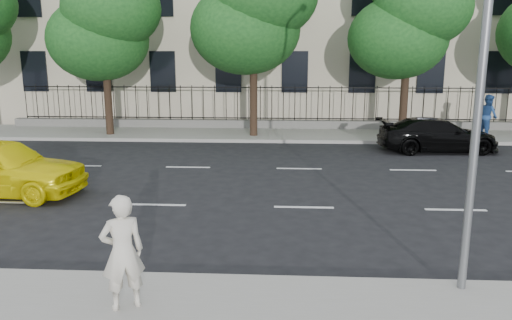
% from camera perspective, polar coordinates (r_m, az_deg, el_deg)
% --- Properties ---
extents(ground, '(120.00, 120.00, 0.00)m').
position_cam_1_polar(ground, '(11.15, 5.98, -9.33)').
color(ground, black).
rests_on(ground, ground).
extents(far_sidewalk, '(60.00, 4.00, 0.15)m').
position_cam_1_polar(far_sidewalk, '(24.69, 4.49, 2.92)').
color(far_sidewalk, gray).
rests_on(far_sidewalk, ground).
extents(lane_markings, '(49.60, 4.62, 0.01)m').
position_cam_1_polar(lane_markings, '(15.65, 5.18, -2.88)').
color(lane_markings, silver).
rests_on(lane_markings, ground).
extents(iron_fence, '(30.00, 0.50, 2.20)m').
position_cam_1_polar(iron_fence, '(26.28, 4.43, 4.76)').
color(iron_fence, slate).
rests_on(iron_fence, far_sidewalk).
extents(tree_b, '(5.53, 5.12, 8.97)m').
position_cam_1_polar(tree_b, '(25.21, -16.91, 15.80)').
color(tree_b, '#382619').
rests_on(tree_b, far_sidewalk).
extents(tree_d, '(5.34, 4.94, 8.84)m').
position_cam_1_polar(tree_d, '(24.42, 17.14, 15.90)').
color(tree_d, '#382619').
rests_on(tree_d, far_sidewalk).
extents(black_sedan, '(4.98, 2.30, 1.41)m').
position_cam_1_polar(black_sedan, '(22.01, 20.03, 2.72)').
color(black_sedan, black).
rests_on(black_sedan, ground).
extents(woman_near, '(0.80, 0.71, 1.85)m').
position_cam_1_polar(woman_near, '(8.08, -15.01, -10.15)').
color(woman_near, beige).
rests_on(woman_near, near_sidewalk).
extents(pedestrian_far, '(0.95, 1.11, 1.98)m').
position_cam_1_polar(pedestrian_far, '(25.81, 24.97, 4.61)').
color(pedestrian_far, navy).
rests_on(pedestrian_far, far_sidewalk).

